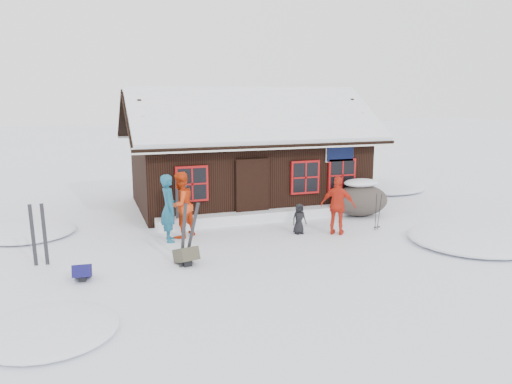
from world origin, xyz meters
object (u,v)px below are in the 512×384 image
at_px(skier_teal, 169,208).
at_px(backpack_olive, 186,258).
at_px(skier_orange_right, 338,206).
at_px(boulder, 360,199).
at_px(ski_pair_left, 188,234).
at_px(skier_orange_left, 180,205).
at_px(skier_crouched, 299,219).
at_px(ski_poles, 378,212).
at_px(backpack_blue, 82,274).

bearing_deg(skier_teal, backpack_olive, -177.16).
xyz_separation_m(skier_orange_right, boulder, (1.87, 1.85, -0.30)).
height_order(skier_teal, skier_orange_right, skier_teal).
distance_m(skier_teal, ski_pair_left, 2.10).
distance_m(skier_orange_left, skier_crouched, 3.54).
height_order(skier_crouched, boulder, boulder).
height_order(ski_pair_left, backpack_olive, ski_pair_left).
bearing_deg(ski_poles, ski_pair_left, -168.81).
bearing_deg(skier_crouched, skier_orange_left, 162.10).
xyz_separation_m(skier_orange_left, ski_poles, (5.89, -1.16, -0.42)).
bearing_deg(skier_orange_left, backpack_blue, 8.62).
bearing_deg(ski_pair_left, boulder, -3.82).
relative_size(skier_orange_right, skier_crouched, 1.90).
height_order(ski_pair_left, backpack_blue, ski_pair_left).
xyz_separation_m(skier_teal, backpack_olive, (0.06, -2.13, -0.80)).
distance_m(skier_teal, backpack_olive, 2.27).
relative_size(boulder, backpack_olive, 3.21).
distance_m(skier_crouched, backpack_blue, 6.46).
xyz_separation_m(ski_pair_left, backpack_blue, (-2.48, -0.32, -0.60)).
bearing_deg(backpack_blue, backpack_olive, 11.53).
distance_m(skier_orange_right, skier_crouched, 1.21).
distance_m(ski_poles, backpack_blue, 8.79).
height_order(skier_orange_left, ski_poles, skier_orange_left).
height_order(skier_orange_right, ski_pair_left, skier_orange_right).
xyz_separation_m(skier_orange_right, ski_pair_left, (-4.74, -1.15, -0.13)).
relative_size(skier_crouched, ski_poles, 0.79).
distance_m(skier_orange_left, skier_orange_right, 4.64).
relative_size(boulder, backpack_blue, 3.76).
xyz_separation_m(ski_poles, backpack_olive, (-6.22, -1.26, -0.38)).
bearing_deg(ski_poles, skier_teal, 172.12).
height_order(skier_crouched, backpack_olive, skier_crouched).
height_order(skier_orange_left, backpack_olive, skier_orange_left).
bearing_deg(backpack_olive, skier_orange_left, 68.68).
height_order(boulder, ski_poles, boulder).
xyz_separation_m(skier_orange_left, ski_pair_left, (-0.27, -2.38, -0.22)).
relative_size(skier_crouched, backpack_olive, 1.52).
xyz_separation_m(ski_poles, backpack_blue, (-8.64, -1.54, -0.41)).
height_order(skier_teal, skier_crouched, skier_teal).
xyz_separation_m(skier_orange_left, skier_orange_right, (4.47, -1.23, -0.09)).
height_order(skier_orange_right, boulder, skier_orange_right).
bearing_deg(boulder, skier_orange_left, -174.42).
bearing_deg(skier_orange_right, skier_orange_left, 22.72).
bearing_deg(backpack_blue, skier_teal, 50.39).
bearing_deg(backpack_olive, skier_orange_right, 0.21).
bearing_deg(ski_poles, backpack_olive, -168.55).
xyz_separation_m(boulder, ski_poles, (-0.44, -1.78, -0.03)).
bearing_deg(backpack_blue, ski_poles, 15.02).
xyz_separation_m(skier_teal, skier_orange_left, (0.38, 0.29, 0.00)).
relative_size(skier_orange_right, backpack_olive, 2.89).
bearing_deg(ski_poles, skier_crouched, 171.81).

